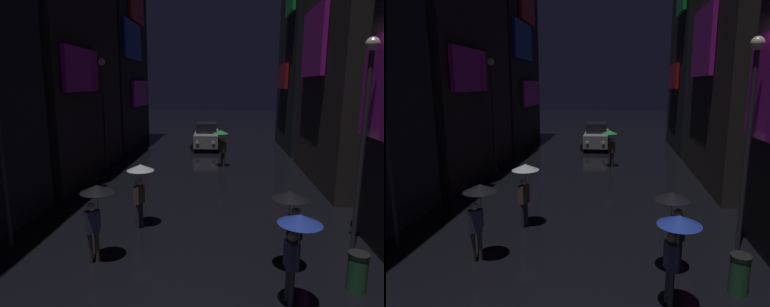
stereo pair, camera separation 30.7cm
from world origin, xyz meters
The scene contains 12 objects.
building_left_mid centered at (-7.49, 13.27, 7.95)m, with size 4.25×8.57×15.91m.
building_left_far centered at (-7.47, 21.89, 6.89)m, with size 4.25×7.78×13.77m.
pedestrian_near_crossing_black centered at (-2.12, 4.14, 1.67)m, with size 0.90×0.90×2.12m.
pedestrian_foreground_right_blue centered at (2.73, 2.63, 1.67)m, with size 0.90×0.90×2.12m.
pedestrian_midstreet_left_black centered at (2.90, 4.15, 1.67)m, with size 0.90×0.90×2.12m.
pedestrian_midstreet_centre_green centered at (1.04, 15.35, 1.67)m, with size 0.90×0.90×2.12m.
pedestrian_far_right_clear centered at (-1.52, 6.51, 1.67)m, with size 0.90×0.90×2.12m.
bicycle_parked_at_storefront centered at (-4.60, 9.88, 0.39)m, with size 0.41×1.80×0.96m.
car_distant centered at (-0.10, 20.96, 0.93)m, with size 2.30×4.18×1.92m.
streetlamp_right_near centered at (5.00, 5.58, 3.66)m, with size 0.36×0.36×5.90m.
streetlamp_left_far centered at (-5.00, 13.09, 3.70)m, with size 0.36×0.36×5.98m.
trash_bin centered at (4.30, 3.38, 0.47)m, with size 0.46×0.46×0.93m.
Camera 1 is at (1.20, -4.09, 4.69)m, focal length 32.00 mm.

